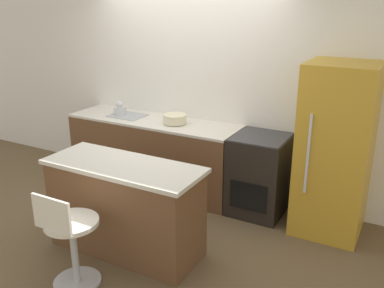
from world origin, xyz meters
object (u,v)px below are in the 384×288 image
object	(u,v)px
oven_range	(259,175)
stool_chair	(70,240)
mixing_bowl	(175,119)
refrigerator	(335,151)
kettle	(120,109)

from	to	relation	value
oven_range	stool_chair	size ratio (longest dim) A/B	1.01
stool_chair	mixing_bowl	distance (m)	2.12
refrigerator	stool_chair	bearing A→B (deg)	-130.18
oven_range	mixing_bowl	distance (m)	1.22
stool_chair	oven_range	bearing A→B (deg)	65.98
refrigerator	kettle	world-z (taller)	refrigerator
kettle	mixing_bowl	size ratio (longest dim) A/B	0.64
stool_chair	kettle	xyz separation A→B (m)	(-1.02, 2.04, 0.54)
stool_chair	refrigerator	bearing A→B (deg)	49.82
mixing_bowl	stool_chair	bearing A→B (deg)	-84.61
oven_range	refrigerator	bearing A→B (deg)	-1.68
oven_range	mixing_bowl	size ratio (longest dim) A/B	3.25
refrigerator	kettle	xyz separation A→B (m)	(-2.74, 0.01, 0.09)
refrigerator	kettle	distance (m)	2.74
oven_range	stool_chair	world-z (taller)	oven_range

